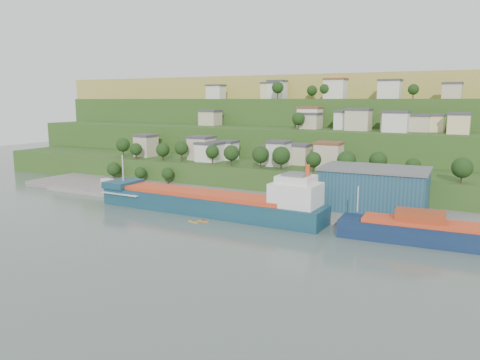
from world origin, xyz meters
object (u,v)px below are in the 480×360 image
Objects in this scene: caravan at (109,183)px; kayak_orange at (203,221)px; cargo_ship_near at (214,204)px; cargo_ship_far at (473,238)px; warehouse at (374,188)px.

kayak_orange is at bearing -10.64° from caravan.
cargo_ship_near is 71.29m from cargo_ship_far.
warehouse is 4.75× the size of caravan.
warehouse is at bearing 30.65° from kayak_orange.
cargo_ship_far is 70.01m from kayak_orange.
caravan is 62.62m from kayak_orange.
caravan is at bearing 170.61° from cargo_ship_far.
warehouse is 100.15m from caravan.
cargo_ship_near is 11.40× the size of caravan.
caravan is at bearing 153.12° from kayak_orange.
cargo_ship_far reaches higher than kayak_orange.
cargo_ship_far reaches higher than caravan.
kayak_orange is at bearing -146.16° from warehouse.
kayak_orange is (-41.84, -29.74, -8.18)m from warehouse.
cargo_ship_near is 2.40× the size of warehouse.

